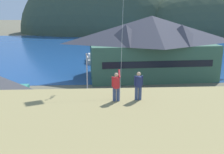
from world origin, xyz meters
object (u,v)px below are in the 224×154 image
at_px(moored_boat_wharfside, 92,59).
at_px(parked_car_mid_row_center, 125,105).
at_px(person_companion, 138,85).
at_px(parked_car_front_row_end, 132,122).
at_px(parked_car_front_row_silver, 69,130).
at_px(parked_car_mid_row_near, 163,101).
at_px(moored_boat_outer_mooring, 122,62).
at_px(parked_car_lone_by_shed, 10,133).
at_px(person_kite_flyer, 116,86).
at_px(wharf_dock, 106,63).
at_px(parking_light_pole, 87,74).
at_px(parked_car_front_row_red, 181,122).
at_px(harbor_lodge, 151,45).
at_px(parked_car_mid_row_far, 218,100).

height_order(moored_boat_wharfside, parked_car_mid_row_center, moored_boat_wharfside).
distance_m(moored_boat_wharfside, person_companion, 44.98).
bearing_deg(parked_car_front_row_end, parked_car_front_row_silver, -168.39).
distance_m(parked_car_mid_row_near, person_companion, 16.98).
xyz_separation_m(parked_car_mid_row_center, parked_car_front_row_silver, (-5.94, -6.11, 0.00)).
distance_m(moored_boat_wharfside, parked_car_mid_row_near, 31.12).
relative_size(moored_boat_wharfside, parked_car_mid_row_center, 1.61).
distance_m(parked_car_front_row_silver, parked_car_mid_row_near, 12.96).
xyz_separation_m(moored_boat_outer_mooring, parked_car_lone_by_shed, (-13.47, -33.40, 0.34)).
height_order(moored_boat_wharfside, parked_car_front_row_end, moored_boat_wharfside).
bearing_deg(person_kite_flyer, wharf_dock, 88.96).
height_order(person_kite_flyer, person_companion, person_kite_flyer).
relative_size(parked_car_front_row_silver, parking_light_pole, 0.67).
distance_m(parked_car_front_row_red, parked_car_front_row_silver, 11.23).
height_order(parked_car_mid_row_near, parking_light_pole, parking_light_pole).
height_order(parked_car_lone_by_shed, person_companion, person_companion).
bearing_deg(parked_car_mid_row_near, parking_light_pole, 158.90).
xyz_separation_m(parked_car_mid_row_center, person_kite_flyer, (-2.01, -13.75, 6.60)).
height_order(harbor_lodge, person_companion, harbor_lodge).
relative_size(wharf_dock, moored_boat_outer_mooring, 1.50).
relative_size(parking_light_pole, person_kite_flyer, 3.41).
relative_size(parked_car_front_row_red, parked_car_mid_row_near, 1.00).
height_order(parked_car_mid_row_near, parked_car_lone_by_shed, same).
height_order(moored_boat_outer_mooring, parked_car_mid_row_center, moored_boat_outer_mooring).
xyz_separation_m(parked_car_mid_row_near, person_kite_flyer, (-6.90, -14.77, 6.60)).
height_order(parked_car_mid_row_far, person_companion, person_companion).
bearing_deg(parking_light_pole, moored_boat_outer_mooring, 73.04).
bearing_deg(parking_light_pole, person_companion, -77.91).
distance_m(parking_light_pole, person_companion, 19.10).
bearing_deg(parking_light_pole, person_kite_flyer, -82.05).
bearing_deg(moored_boat_wharfside, person_companion, -84.87).
bearing_deg(parked_car_mid_row_near, parked_car_lone_by_shed, -155.21).
xyz_separation_m(parked_car_mid_row_far, person_companion, (-12.54, -14.54, 6.58)).
height_order(parked_car_front_row_silver, parked_car_mid_row_near, same).
bearing_deg(parked_car_mid_row_far, moored_boat_wharfside, 119.05).
distance_m(harbor_lodge, parked_car_front_row_end, 22.98).
distance_m(moored_boat_outer_mooring, parked_car_lone_by_shed, 36.01).
bearing_deg(parked_car_mid_row_far, parked_car_front_row_silver, -158.45).
height_order(parked_car_mid_row_center, person_kite_flyer, person_kite_flyer).
bearing_deg(person_companion, wharf_dock, 90.79).
relative_size(parked_car_mid_row_center, parked_car_front_row_red, 1.00).
relative_size(wharf_dock, parked_car_mid_row_far, 2.43).
relative_size(parked_car_mid_row_center, person_kite_flyer, 2.30).
distance_m(parked_car_mid_row_far, person_kite_flyer, 21.25).
bearing_deg(parked_car_front_row_red, parked_car_mid_row_far, 41.40).
bearing_deg(person_kite_flyer, parked_car_front_row_red, 50.60).
height_order(parked_car_mid_row_center, parking_light_pole, parking_light_pole).
xyz_separation_m(parked_car_front_row_red, parked_car_mid_row_near, (-0.35, 5.95, 0.00)).
height_order(harbor_lodge, parked_car_mid_row_far, harbor_lodge).
bearing_deg(parked_car_mid_row_far, parking_light_pole, 167.17).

